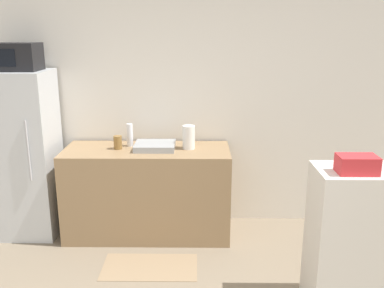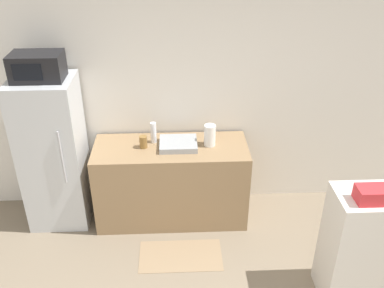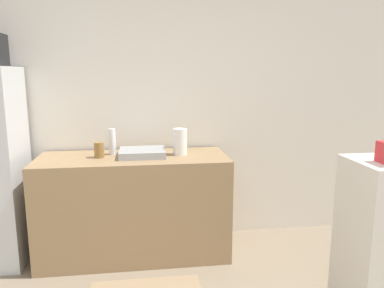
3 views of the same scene
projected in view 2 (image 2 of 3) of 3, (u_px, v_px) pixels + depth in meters
The scene contains 11 objects.
wall_back at pixel (185, 98), 4.68m from camera, with size 8.00×0.06×2.60m, color white.
refrigerator at pixel (53, 154), 4.54m from camera, with size 0.63×0.59×1.68m.
microwave at pixel (37, 67), 4.07m from camera, with size 0.49×0.33×0.26m.
counter at pixel (171, 182), 4.76m from camera, with size 1.65×0.65×0.91m, color #937551.
sink_basin at pixel (178, 144), 4.53m from camera, with size 0.40×0.34×0.06m, color #9EA3A8.
bottle_tall at pixel (153, 133), 4.57m from camera, with size 0.06×0.06×0.23m, color silver.
bottle_short at pixel (143, 142), 4.49m from camera, with size 0.08×0.08×0.13m, color olive.
shelf_cabinet at pixel (367, 246), 3.72m from camera, with size 0.71×0.43×1.11m, color silver.
basket at pixel (373, 195), 3.35m from camera, with size 0.27×0.17×0.13m, color red.
paper_towel_roll at pixel (210, 135), 4.51m from camera, with size 0.12×0.12×0.23m, color white.
kitchen_rug at pixel (181, 256), 4.39m from camera, with size 0.85×0.46×0.01m, color #937A5B.
Camera 2 is at (-0.11, -1.61, 3.16)m, focal length 40.00 mm.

